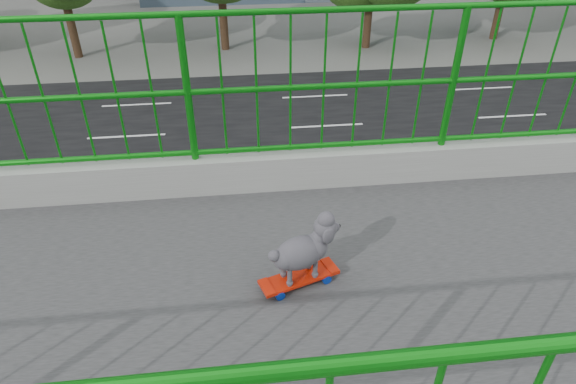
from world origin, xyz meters
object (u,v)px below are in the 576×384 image
at_px(car_1, 53,234).
at_px(car_5, 56,319).
at_px(skateboard, 299,278).
at_px(poodle, 303,249).

bearing_deg(car_1, car_5, 16.09).
relative_size(skateboard, poodle, 1.15).
distance_m(skateboard, car_5, 9.70).
distance_m(poodle, car_1, 12.43).
distance_m(skateboard, poodle, 0.23).
height_order(skateboard, poodle, poodle).
bearing_deg(car_5, poodle, 38.63).
distance_m(skateboard, car_1, 12.30).
relative_size(car_1, car_5, 0.91).
bearing_deg(car_1, poodle, 31.66).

